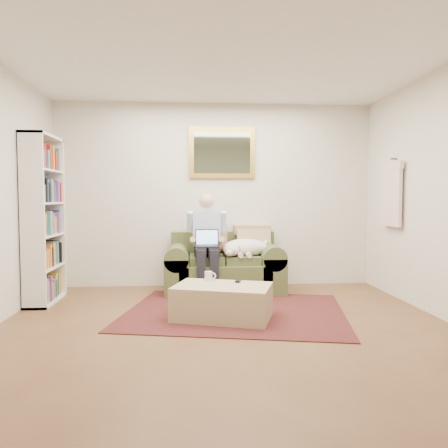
{
  "coord_description": "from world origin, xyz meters",
  "views": [
    {
      "loc": [
        -0.31,
        -3.75,
        1.25
      ],
      "look_at": [
        0.05,
        1.37,
        0.95
      ],
      "focal_mm": 35.0,
      "sensor_mm": 36.0,
      "label": 1
    }
  ],
  "objects": [
    {
      "name": "room_shell",
      "position": [
        0.0,
        0.35,
        1.3
      ],
      "size": [
        4.51,
        5.0,
        2.61
      ],
      "color": "brown",
      "rests_on": "ground"
    },
    {
      "name": "rug",
      "position": [
        0.14,
        0.98,
        0.01
      ],
      "size": [
        2.68,
        2.31,
        0.01
      ],
      "primitive_type": "cube",
      "rotation": [
        0.0,
        0.0,
        -0.2
      ],
      "color": "#341914",
      "rests_on": "room_shell"
    },
    {
      "name": "sofa",
      "position": [
        0.1,
        2.07,
        0.27
      ],
      "size": [
        1.56,
        0.8,
        0.94
      ],
      "color": "#49552D",
      "rests_on": "room_shell"
    },
    {
      "name": "seated_man",
      "position": [
        -0.13,
        1.93,
        0.66
      ],
      "size": [
        0.52,
        0.74,
        1.32
      ],
      "primitive_type": null,
      "color": "#8CAAD8",
      "rests_on": "sofa"
    },
    {
      "name": "laptop",
      "position": [
        -0.13,
        1.86,
        0.69
      ],
      "size": [
        0.3,
        0.24,
        0.22
      ],
      "color": "black",
      "rests_on": "seated_man"
    },
    {
      "name": "sleeping_dog",
      "position": [
        0.38,
        1.99,
        0.6
      ],
      "size": [
        0.64,
        0.41,
        0.24
      ],
      "primitive_type": null,
      "color": "white",
      "rests_on": "sofa"
    },
    {
      "name": "ottoman",
      "position": [
        -0.01,
        0.71,
        0.18
      ],
      "size": [
        1.11,
        0.88,
        0.35
      ],
      "primitive_type": "cube",
      "rotation": [
        0.0,
        0.0,
        -0.3
      ],
      "color": "#C5B783",
      "rests_on": "room_shell"
    },
    {
      "name": "coffee_mug",
      "position": [
        -0.15,
        0.97,
        0.4
      ],
      "size": [
        0.08,
        0.08,
        0.1
      ],
      "primitive_type": "cylinder",
      "color": "white",
      "rests_on": "ottoman"
    },
    {
      "name": "tv_remote",
      "position": [
        0.17,
        0.88,
        0.36
      ],
      "size": [
        0.08,
        0.16,
        0.02
      ],
      "primitive_type": "cube",
      "rotation": [
        0.0,
        0.0,
        -0.23
      ],
      "color": "black",
      "rests_on": "ottoman"
    },
    {
      "name": "bookshelf",
      "position": [
        -2.1,
        1.6,
        1.0
      ],
      "size": [
        0.28,
        0.8,
        2.0
      ],
      "primitive_type": null,
      "color": "white",
      "rests_on": "room_shell"
    },
    {
      "name": "wall_mirror",
      "position": [
        0.1,
        2.47,
        1.9
      ],
      "size": [
        0.94,
        0.04,
        0.72
      ],
      "color": "gold",
      "rests_on": "room_shell"
    },
    {
      "name": "hanging_shirt",
      "position": [
        2.19,
        1.6,
        1.35
      ],
      "size": [
        0.06,
        0.52,
        0.9
      ],
      "primitive_type": null,
      "color": "#FDD8D1",
      "rests_on": "room_shell"
    }
  ]
}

